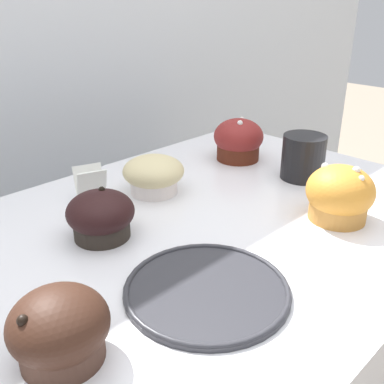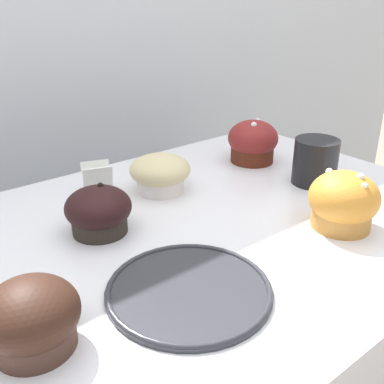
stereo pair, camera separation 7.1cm
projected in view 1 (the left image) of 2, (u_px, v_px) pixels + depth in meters
The scene contains 9 objects.
wall_back at pixel (11, 158), 1.09m from camera, with size 3.20×0.10×1.80m, color silver.
muffin_front_center at pixel (154, 174), 0.80m from camera, with size 0.11×0.11×0.07m.
muffin_back_left at pixel (60, 329), 0.44m from camera, with size 0.10×0.10×0.08m.
muffin_back_right at pixel (238, 140), 0.96m from camera, with size 0.11×0.11×0.09m.
muffin_front_left at pixel (101, 216), 0.66m from camera, with size 0.10×0.10×0.08m.
muffin_front_right at pixel (340, 195), 0.71m from camera, with size 0.11×0.11×0.09m.
coffee_cup at pixel (304, 156), 0.86m from camera, with size 0.12×0.08×0.09m.
serving_plate at pixel (207, 289), 0.55m from camera, with size 0.20×0.20×0.01m.
price_card at pixel (91, 184), 0.77m from camera, with size 0.06×0.06×0.06m.
Camera 1 is at (-0.41, -0.43, 1.27)m, focal length 42.00 mm.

